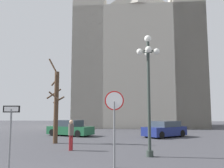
# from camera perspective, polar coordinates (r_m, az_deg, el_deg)

# --- Properties ---
(cathedral) EXTENTS (19.58, 14.52, 33.74)m
(cathedral) POSITION_cam_1_polar(r_m,az_deg,el_deg) (40.54, 5.96, 5.81)
(cathedral) COLOR #BCB5A5
(cathedral) RESTS_ON ground
(stop_sign) EXTENTS (0.80, 0.11, 3.08)m
(stop_sign) POSITION_cam_1_polar(r_m,az_deg,el_deg) (10.05, 0.54, -6.84)
(stop_sign) COLOR slate
(stop_sign) RESTS_ON ground
(one_way_arrow_sign) EXTENTS (0.68, 0.09, 2.47)m
(one_way_arrow_sign) POSITION_cam_1_polar(r_m,az_deg,el_deg) (10.62, -22.62, -9.46)
(one_way_arrow_sign) COLOR slate
(one_way_arrow_sign) RESTS_ON ground
(street_lamp) EXTENTS (1.20, 1.20, 6.26)m
(street_lamp) POSITION_cam_1_polar(r_m,az_deg,el_deg) (12.80, 8.52, 1.32)
(street_lamp) COLOR #2D3833
(street_lamp) RESTS_ON ground
(bare_tree) EXTENTS (1.31, 1.42, 6.18)m
(bare_tree) POSITION_cam_1_polar(r_m,az_deg,el_deg) (18.41, -12.95, -4.69)
(bare_tree) COLOR #473323
(bare_tree) RESTS_ON ground
(parked_car_near_navy) EXTENTS (4.29, 4.15, 1.45)m
(parked_car_near_navy) POSITION_cam_1_polar(r_m,az_deg,el_deg) (23.02, 12.23, -10.33)
(parked_car_near_navy) COLOR navy
(parked_car_near_navy) RESTS_ON ground
(parked_car_far_green) EXTENTS (4.74, 3.32, 1.50)m
(parked_car_far_green) POSITION_cam_1_polar(r_m,az_deg,el_deg) (24.11, -9.84, -10.18)
(parked_car_far_green) COLOR #1E5B38
(parked_car_far_green) RESTS_ON ground
(pedestrian_walking) EXTENTS (0.32, 0.32, 1.77)m
(pedestrian_walking) POSITION_cam_1_polar(r_m,az_deg,el_deg) (14.79, -9.54, -10.95)
(pedestrian_walking) COLOR maroon
(pedestrian_walking) RESTS_ON ground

